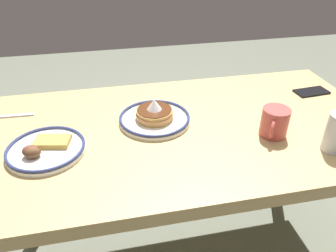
% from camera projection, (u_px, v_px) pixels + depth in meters
% --- Properties ---
extents(ground_plane, '(6.00, 6.00, 0.00)m').
position_uv_depth(ground_plane, '(179.00, 252.00, 1.57)').
color(ground_plane, '#656A5A').
extents(dining_table, '(1.50, 0.78, 0.72)m').
position_uv_depth(dining_table, '(182.00, 145.00, 1.22)').
color(dining_table, tan).
rests_on(dining_table, ground_plane).
extents(plate_near_main, '(0.26, 0.26, 0.09)m').
position_uv_depth(plate_near_main, '(155.00, 117.00, 1.20)').
color(plate_near_main, silver).
rests_on(plate_near_main, dining_table).
extents(plate_center_pancakes, '(0.25, 0.25, 0.05)m').
position_uv_depth(plate_center_pancakes, '(45.00, 149.00, 1.04)').
color(plate_center_pancakes, white).
rests_on(plate_center_pancakes, dining_table).
extents(coffee_mug, '(0.10, 0.12, 0.10)m').
position_uv_depth(coffee_mug, '(275.00, 122.00, 1.11)').
color(coffee_mug, '#BF4C47').
rests_on(coffee_mug, dining_table).
extents(drinking_glass, '(0.07, 0.07, 0.13)m').
position_uv_depth(drinking_glass, '(336.00, 135.00, 1.03)').
color(drinking_glass, silver).
rests_on(drinking_glass, dining_table).
extents(cell_phone, '(0.15, 0.08, 0.01)m').
position_uv_depth(cell_phone, '(311.00, 92.00, 1.41)').
color(cell_phone, black).
rests_on(cell_phone, dining_table).
extents(fork_near, '(0.18, 0.02, 0.01)m').
position_uv_depth(fork_near, '(9.00, 116.00, 1.23)').
color(fork_near, silver).
rests_on(fork_near, dining_table).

